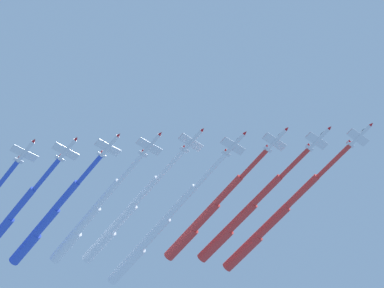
{
  "coord_description": "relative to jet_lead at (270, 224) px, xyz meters",
  "views": [
    {
      "loc": [
        -49.33,
        61.81,
        -16.66
      ],
      "look_at": [
        0.0,
        0.0,
        155.32
      ],
      "focal_mm": 58.59,
      "sensor_mm": 36.0,
      "label": 1
    }
  ],
  "objects": [
    {
      "name": "jet_starboard_inner",
      "position": [
        15.05,
        15.57,
        -0.75
      ],
      "size": [
        58.39,
        18.51,
        4.21
      ],
      "color": "silver"
    },
    {
      "name": "jet_starboard_mid",
      "position": [
        37.25,
        30.7,
        1.25
      ],
      "size": [
        60.99,
        18.16,
        4.23
      ],
      "color": "silver"
    },
    {
      "name": "jet_port_inner",
      "position": [
        6.04,
        8.37,
        -1.26
      ],
      "size": [
        60.27,
        18.14,
        4.34
      ],
      "color": "silver"
    },
    {
      "name": "jet_lead",
      "position": [
        0.0,
        0.0,
        0.0
      ],
      "size": [
        66.72,
        19.56,
        4.33
      ],
      "color": "silver"
    },
    {
      "name": "jet_port_mid",
      "position": [
        31.66,
        21.62,
        -2.57
      ],
      "size": [
        68.15,
        20.66,
        4.26
      ],
      "color": "silver"
    },
    {
      "name": "jet_starboard_outer",
      "position": [
        56.52,
        45.73,
        -0.12
      ],
      "size": [
        59.16,
        17.96,
        4.35
      ],
      "color": "silver"
    },
    {
      "name": "jet_port_outer",
      "position": [
        45.59,
        38.08,
        -0.45
      ],
      "size": [
        58.1,
        18.26,
        4.24
      ],
      "color": "silver"
    }
  ]
}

